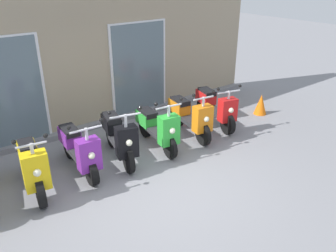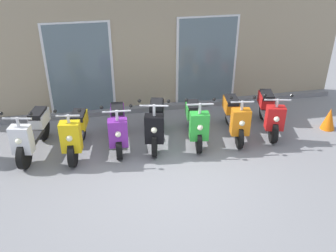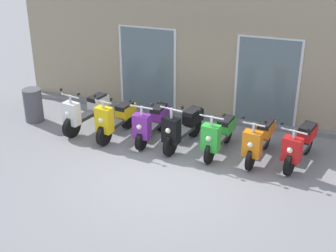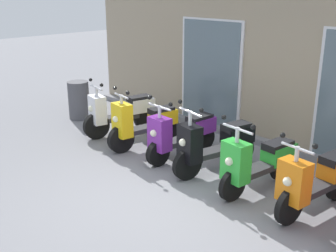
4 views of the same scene
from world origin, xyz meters
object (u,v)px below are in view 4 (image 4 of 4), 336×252
scooter_white (121,112)px  scooter_yellow (144,123)px  scooter_purple (182,134)px  scooter_orange (316,179)px  scooter_black (215,144)px  scooter_green (258,161)px  trash_bin (79,100)px

scooter_white → scooter_yellow: size_ratio=1.05×
scooter_purple → scooter_orange: 2.56m
scooter_white → scooter_black: size_ratio=1.02×
scooter_purple → scooter_black: 0.80m
scooter_purple → scooter_white: bearing=178.7°
scooter_purple → scooter_orange: (2.56, -0.11, 0.03)m
scooter_white → scooter_black: bearing=-2.4°
scooter_yellow → scooter_black: scooter_black is taller
scooter_yellow → scooter_green: 2.53m
scooter_yellow → scooter_orange: size_ratio=0.98×
scooter_yellow → scooter_white: bearing=169.7°
scooter_white → scooter_yellow: (0.87, -0.16, -0.00)m
scooter_white → scooter_yellow: 0.88m
scooter_yellow → trash_bin: size_ratio=1.80×
scooter_green → scooter_orange: size_ratio=0.99×
scooter_black → scooter_green: size_ratio=1.03×
scooter_yellow → scooter_purple: bearing=7.8°
scooter_orange → trash_bin: 5.82m
scooter_purple → trash_bin: size_ratio=1.82×
scooter_white → scooter_orange: (4.29, -0.15, 0.01)m
scooter_green → scooter_purple: bearing=175.9°
trash_bin → scooter_white: bearing=0.0°
scooter_green → scooter_orange: 0.90m
scooter_black → scooter_green: (0.87, -0.05, -0.02)m
scooter_white → scooter_purple: bearing=-1.3°
trash_bin → scooter_purple: bearing=-0.7°
scooter_purple → scooter_green: size_ratio=1.00×
scooter_white → scooter_purple: 1.74m
scooter_orange → trash_bin: bearing=178.5°
scooter_purple → scooter_green: (1.66, -0.12, 0.02)m
scooter_purple → scooter_orange: scooter_orange is taller
scooter_green → trash_bin: (-4.92, 0.16, -0.04)m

